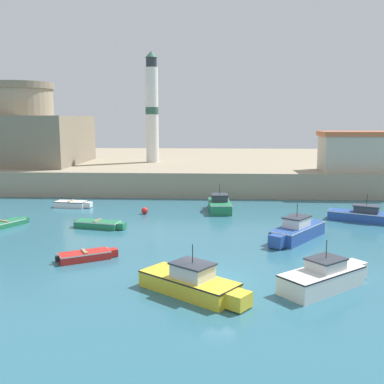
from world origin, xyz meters
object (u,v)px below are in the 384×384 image
motorboat_white_7 (325,277)px  lighthouse (152,109)px  motorboat_blue_4 (365,215)px  dinghy_green_3 (99,224)px  mooring_buoy (145,211)px  motorboat_blue_0 (297,231)px  motorboat_yellow_2 (192,283)px  harbor_shed_mid_row (363,151)px  motorboat_green_9 (219,204)px  dinghy_red_1 (86,255)px  dinghy_green_8 (5,224)px  fortress (23,134)px  dinghy_white_6 (72,204)px

motorboat_white_7 → lighthouse: bearing=110.2°
motorboat_blue_4 → motorboat_white_7: bearing=-114.3°
dinghy_green_3 → motorboat_white_7: bearing=-39.4°
dinghy_green_3 → mooring_buoy: bearing=62.9°
motorboat_blue_0 → motorboat_yellow_2: motorboat_blue_0 is taller
dinghy_green_3 → harbor_shed_mid_row: bearing=33.3°
motorboat_blue_0 → motorboat_green_9: motorboat_blue_0 is taller
dinghy_red_1 → motorboat_blue_4: size_ratio=0.58×
dinghy_green_3 → motorboat_green_9: motorboat_green_9 is taller
motorboat_yellow_2 → motorboat_green_9: 19.61m
dinghy_red_1 → dinghy_green_8: size_ratio=0.91×
motorboat_blue_0 → motorboat_yellow_2: size_ratio=1.02×
motorboat_green_9 → dinghy_green_8: bearing=-157.3°
mooring_buoy → motorboat_yellow_2: bearing=-74.2°
fortress → motorboat_green_9: bearing=-32.8°
motorboat_blue_0 → dinghy_white_6: 21.73m
motorboat_white_7 → mooring_buoy: 20.42m
dinghy_white_6 → motorboat_green_9: motorboat_green_9 is taller
dinghy_green_3 → dinghy_white_6: 9.15m
dinghy_red_1 → dinghy_green_8: bearing=137.7°
dinghy_green_8 → harbor_shed_mid_row: (31.91, 16.20, 4.55)m
dinghy_green_8 → motorboat_green_9: (16.48, 6.91, 0.34)m
motorboat_blue_0 → motorboat_green_9: (-5.22, 9.48, -0.03)m
lighthouse → motorboat_white_7: bearing=-69.8°
motorboat_blue_4 → mooring_buoy: motorboat_blue_4 is taller
dinghy_white_6 → motorboat_green_9: bearing=-4.3°
motorboat_blue_4 → mooring_buoy: (-18.18, 2.03, -0.22)m
mooring_buoy → harbor_shed_mid_row: harbor_shed_mid_row is taller
motorboat_green_9 → fortress: fortress is taller
motorboat_blue_4 → dinghy_green_8: (-28.14, -3.22, -0.27)m
mooring_buoy → harbor_shed_mid_row: 24.94m
motorboat_blue_4 → motorboat_white_7: size_ratio=1.17×
dinghy_white_6 → fortress: fortress is taller
dinghy_red_1 → harbor_shed_mid_row: size_ratio=0.37×
motorboat_white_7 → dinghy_green_8: size_ratio=1.34×
motorboat_blue_0 → dinghy_green_3: motorboat_blue_0 is taller
motorboat_yellow_2 → mooring_buoy: 18.60m
harbor_shed_mid_row → motorboat_blue_0: bearing=-118.5°
motorboat_yellow_2 → harbor_shed_mid_row: 33.68m
dinghy_red_1 → motorboat_white_7: 13.45m
dinghy_green_8 → lighthouse: size_ratio=0.27×
motorboat_green_9 → harbor_shed_mid_row: size_ratio=0.55×
lighthouse → motorboat_blue_0: bearing=-63.6°
motorboat_blue_4 → dinghy_white_6: size_ratio=1.65×
dinghy_white_6 → motorboat_white_7: bearing=-46.2°
motorboat_yellow_2 → lighthouse: (-7.13, 37.81, 8.88)m
dinghy_green_3 → harbor_shed_mid_row: harbor_shed_mid_row is taller
dinghy_white_6 → motorboat_green_9: size_ratio=0.70×
motorboat_blue_4 → motorboat_green_9: 12.23m
dinghy_red_1 → mooring_buoy: (1.40, 13.03, 0.02)m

